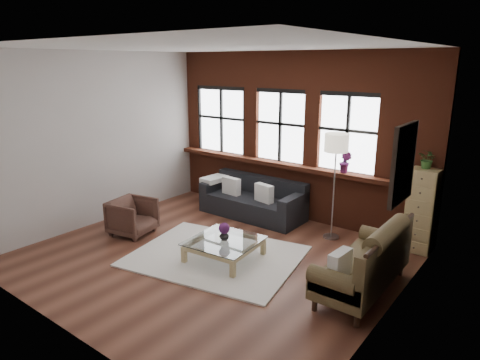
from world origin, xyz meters
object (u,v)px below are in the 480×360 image
Objects in this scene: vintage_settee at (363,258)px; armchair at (133,217)px; coffee_table at (224,250)px; dark_sofa at (252,198)px; floor_lamp at (334,183)px; drawer_chest at (422,210)px; vase at (224,235)px.

vintage_settee reaches higher than armchair.
coffee_table is (-2.07, -0.37, -0.33)m from vintage_settee.
dark_sofa is 1.05× the size of floor_lamp.
coffee_table is at bearing -169.77° from vintage_settee.
drawer_chest is (0.23, 1.85, 0.20)m from vintage_settee.
floor_lamp reaches higher than vase.
dark_sofa reaches higher than coffee_table.
vintage_settee is 2.59× the size of armchair.
vase is at bearing -153.43° from coffee_table.
floor_lamp is (0.94, 1.82, 0.84)m from coffee_table.
drawer_chest is (2.30, 2.22, 0.28)m from vase.
vintage_settee is 4.09m from armchair.
dark_sofa is 13.19× the size of vase.
armchair is (-4.05, -0.56, -0.17)m from vintage_settee.
armchair is at bearing -150.62° from drawer_chest.
dark_sofa is 1.52× the size of drawer_chest.
coffee_table is (1.97, 0.18, -0.16)m from armchair.
floor_lamp reaches higher than dark_sofa.
drawer_chest is (2.30, 2.22, 0.53)m from coffee_table.
armchair reaches higher than vase.
floor_lamp reaches higher than vintage_settee.
vintage_settee is at bearing 10.23° from coffee_table.
dark_sofa is at bearing -40.25° from armchair.
coffee_table is at bearing -66.46° from dark_sofa.
vintage_settee is 2.11m from vase.
vase is 0.12× the size of drawer_chest.
armchair is 3.60m from floor_lamp.
vintage_settee is at bearing 10.23° from vase.
vase is 3.21m from drawer_chest.
coffee_table is at bearing 26.57° from vase.
vintage_settee is 1.33× the size of drawer_chest.
armchair is 1.98m from vase.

